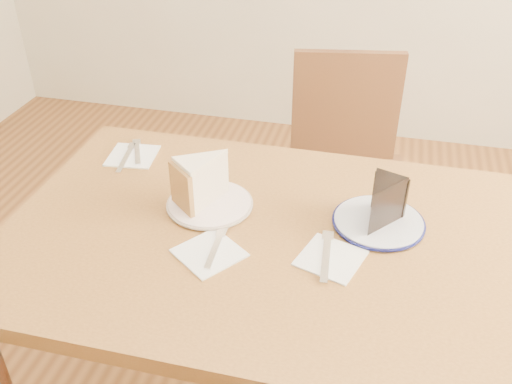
# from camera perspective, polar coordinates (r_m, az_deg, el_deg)

# --- Properties ---
(table) EXTENTS (1.20, 0.80, 0.75)m
(table) POSITION_cam_1_polar(r_m,az_deg,el_deg) (1.36, 0.93, -7.37)
(table) COLOR brown
(table) RESTS_ON ground
(chair_far) EXTENTS (0.51, 0.51, 0.89)m
(chair_far) POSITION_cam_1_polar(r_m,az_deg,el_deg) (2.00, 8.73, 1.67)
(chair_far) COLOR #361E10
(chair_far) RESTS_ON ground
(plate_cream) EXTENTS (0.20, 0.20, 0.01)m
(plate_cream) POSITION_cam_1_polar(r_m,az_deg,el_deg) (1.39, -4.64, -1.21)
(plate_cream) COLOR white
(plate_cream) RESTS_ON table
(plate_navy) EXTENTS (0.20, 0.20, 0.01)m
(plate_navy) POSITION_cam_1_polar(r_m,az_deg,el_deg) (1.35, 12.14, -2.96)
(plate_navy) COLOR silver
(plate_navy) RESTS_ON table
(carrot_cake) EXTENTS (0.15, 0.15, 0.11)m
(carrot_cake) POSITION_cam_1_polar(r_m,az_deg,el_deg) (1.36, -5.00, 1.16)
(carrot_cake) COLOR #F7E7CC
(carrot_cake) RESTS_ON plate_cream
(chocolate_cake) EXTENTS (0.11, 0.13, 0.10)m
(chocolate_cake) POSITION_cam_1_polar(r_m,az_deg,el_deg) (1.31, 12.27, -1.39)
(chocolate_cake) COLOR black
(chocolate_cake) RESTS_ON plate_navy
(napkin_cream) EXTENTS (0.18, 0.18, 0.00)m
(napkin_cream) POSITION_cam_1_polar(r_m,az_deg,el_deg) (1.25, -4.70, -6.08)
(napkin_cream) COLOR white
(napkin_cream) RESTS_ON table
(napkin_navy) EXTENTS (0.16, 0.16, 0.00)m
(napkin_navy) POSITION_cam_1_polar(r_m,az_deg,el_deg) (1.24, 7.48, -6.57)
(napkin_navy) COLOR white
(napkin_navy) RESTS_ON table
(napkin_spare) EXTENTS (0.14, 0.14, 0.00)m
(napkin_spare) POSITION_cam_1_polar(r_m,az_deg,el_deg) (1.62, -12.24, 3.57)
(napkin_spare) COLOR white
(napkin_spare) RESTS_ON table
(fork_cream) EXTENTS (0.02, 0.14, 0.00)m
(fork_cream) POSITION_cam_1_polar(r_m,az_deg,el_deg) (1.25, -4.11, -5.62)
(fork_cream) COLOR silver
(fork_cream) RESTS_ON napkin_cream
(knife_navy) EXTENTS (0.03, 0.17, 0.00)m
(knife_navy) POSITION_cam_1_polar(r_m,az_deg,el_deg) (1.24, 7.02, -6.39)
(knife_navy) COLOR silver
(knife_navy) RESTS_ON napkin_navy
(fork_spare) EXTENTS (0.07, 0.13, 0.00)m
(fork_spare) POSITION_cam_1_polar(r_m,az_deg,el_deg) (1.63, -11.79, 3.96)
(fork_spare) COLOR silver
(fork_spare) RESTS_ON napkin_spare
(knife_spare) EXTENTS (0.04, 0.16, 0.00)m
(knife_spare) POSITION_cam_1_polar(r_m,az_deg,el_deg) (1.61, -12.87, 3.37)
(knife_spare) COLOR silver
(knife_spare) RESTS_ON napkin_spare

